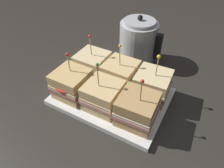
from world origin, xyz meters
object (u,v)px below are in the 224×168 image
object	(u,v)px
sandwich_back_center	(120,74)
kettle_steel	(138,42)
sandwich_front_center	(103,95)
sandwich_front_right	(137,109)
sandwich_back_left	(93,65)
sandwich_back_right	(152,85)
sandwich_front_left	(72,84)
serving_platter	(112,96)

from	to	relation	value
sandwich_back_center	kettle_steel	size ratio (longest dim) A/B	0.84
sandwich_front_center	sandwich_front_right	xyz separation A→B (m)	(0.12, -0.00, 0.00)
sandwich_front_center	sandwich_back_left	bearing A→B (deg)	134.40
sandwich_front_right	sandwich_back_left	size ratio (longest dim) A/B	0.98
sandwich_back_left	sandwich_back_right	bearing A→B (deg)	0.04
sandwich_front_right	sandwich_back_center	xyz separation A→B (m)	(-0.12, 0.12, 0.00)
sandwich_back_left	kettle_steel	size ratio (longest dim) A/B	0.84
sandwich_back_center	sandwich_back_right	world-z (taller)	sandwich_back_center
sandwich_front_left	sandwich_front_center	distance (m)	0.12
sandwich_front_center	sandwich_front_left	bearing A→B (deg)	-177.83
kettle_steel	sandwich_front_left	bearing A→B (deg)	-107.33
sandwich_front_left	sandwich_back_right	size ratio (longest dim) A/B	0.96
sandwich_back_center	kettle_steel	bearing A→B (deg)	95.14
sandwich_front_center	sandwich_front_right	size ratio (longest dim) A/B	1.03
serving_platter	sandwich_front_center	size ratio (longest dim) A/B	2.17
serving_platter	sandwich_back_center	xyz separation A→B (m)	(-0.00, 0.06, 0.05)
sandwich_front_center	sandwich_back_left	size ratio (longest dim) A/B	1.00
sandwich_front_right	sandwich_front_left	bearing A→B (deg)	-179.48
serving_platter	sandwich_front_center	bearing A→B (deg)	-91.56
sandwich_front_right	sandwich_back_center	distance (m)	0.17
sandwich_front_center	kettle_steel	xyz separation A→B (m)	(-0.02, 0.31, 0.03)
serving_platter	kettle_steel	distance (m)	0.27
sandwich_front_center	sandwich_back_left	world-z (taller)	same
sandwich_front_left	sandwich_front_center	xyz separation A→B (m)	(0.12, 0.00, -0.00)
sandwich_back_left	sandwich_back_center	world-z (taller)	same
sandwich_back_center	kettle_steel	xyz separation A→B (m)	(-0.02, 0.19, 0.03)
serving_platter	sandwich_front_right	size ratio (longest dim) A/B	2.23
sandwich_front_left	sandwich_back_center	size ratio (longest dim) A/B	0.94
sandwich_front_left	kettle_steel	bearing A→B (deg)	72.67
sandwich_front_left	sandwich_back_right	xyz separation A→B (m)	(0.23, 0.12, -0.00)
serving_platter	sandwich_front_right	bearing A→B (deg)	-26.94
sandwich_front_left	sandwich_front_center	bearing A→B (deg)	2.17
sandwich_front_center	kettle_steel	world-z (taller)	kettle_steel
sandwich_front_left	sandwich_back_right	distance (m)	0.26
sandwich_back_left	sandwich_back_center	bearing A→B (deg)	0.06
sandwich_back_center	kettle_steel	distance (m)	0.20
sandwich_front_right	kettle_steel	xyz separation A→B (m)	(-0.13, 0.31, 0.03)
sandwich_back_left	kettle_steel	bearing A→B (deg)	63.91
serving_platter	sandwich_front_left	world-z (taller)	sandwich_front_left
sandwich_back_center	kettle_steel	world-z (taller)	kettle_steel
sandwich_front_right	sandwich_back_right	bearing A→B (deg)	89.21
serving_platter	sandwich_front_center	world-z (taller)	sandwich_front_center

